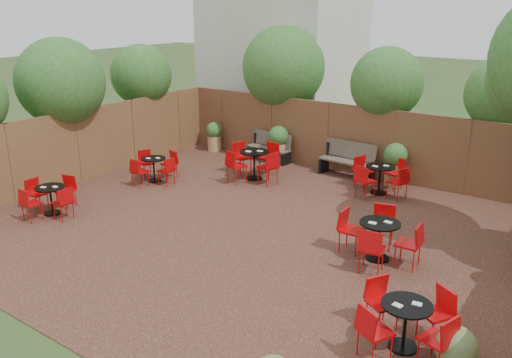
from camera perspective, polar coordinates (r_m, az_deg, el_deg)
The scene contains 10 objects.
ground at distance 11.79m, azimuth 0.04°, elevation -5.57°, with size 80.00×80.00×0.00m, color #354F23.
courtyard_paving at distance 11.78m, azimuth 0.04°, elevation -5.53°, with size 12.00×10.00×0.02m, color #311A14.
fence_back at distance 15.59m, azimuth 10.78°, elevation 4.04°, with size 12.00×0.08×2.00m, color brown.
fence_left at distance 15.53m, azimuth -18.35°, elevation 3.36°, with size 0.08×10.00×2.00m, color brown.
neighbour_building at distance 19.93m, azimuth 2.94°, elevation 16.16°, with size 5.00×4.00×8.00m, color beige.
overhang_foliage at distance 14.48m, azimuth 0.60°, elevation 10.02°, with size 15.39×10.46×2.62m.
park_bench_left at distance 16.71m, azimuth 1.49°, elevation 3.49°, with size 1.48×0.59×0.89m.
park_bench_right at distance 15.42m, azimuth 9.78°, elevation 2.13°, with size 1.64×0.65×0.99m.
bistro_tables at distance 12.38m, azimuth 1.80°, elevation -2.12°, with size 10.09×7.50×0.93m.
planters at distance 14.18m, azimuth 9.73°, elevation 1.10°, with size 10.90×4.68×1.18m.
Camera 1 is at (6.23, -8.77, 4.81)m, focal length 37.51 mm.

